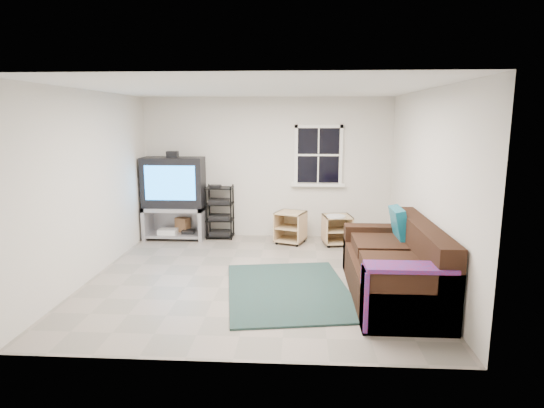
# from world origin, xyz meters

# --- Properties ---
(room) EXTENTS (4.60, 4.62, 4.60)m
(room) POSITION_xyz_m (0.95, 2.27, 1.48)
(room) COLOR gray
(room) RESTS_ON ground
(tv_unit) EXTENTS (1.11, 0.55, 1.63)m
(tv_unit) POSITION_xyz_m (-1.70, 2.00, 0.89)
(tv_unit) COLOR #95959C
(tv_unit) RESTS_ON ground
(av_rack) EXTENTS (0.50, 0.36, 1.00)m
(av_rack) POSITION_xyz_m (-0.87, 2.10, 0.43)
(av_rack) COLOR black
(av_rack) RESTS_ON ground
(side_table_left) EXTENTS (0.62, 0.62, 0.57)m
(side_table_left) POSITION_xyz_m (0.47, 1.86, 0.30)
(side_table_left) COLOR tan
(side_table_left) RESTS_ON ground
(side_table_right) EXTENTS (0.54, 0.54, 0.55)m
(side_table_right) POSITION_xyz_m (1.28, 1.78, 0.31)
(side_table_right) COLOR tan
(side_table_right) RESTS_ON ground
(sofa) EXTENTS (1.00, 2.25, 1.03)m
(sofa) POSITION_xyz_m (1.82, -0.60, 0.36)
(sofa) COLOR black
(sofa) RESTS_ON ground
(shag_rug) EXTENTS (1.86, 2.34, 0.03)m
(shag_rug) POSITION_xyz_m (0.48, -0.52, 0.01)
(shag_rug) COLOR black
(shag_rug) RESTS_ON ground
(paper_bag) EXTENTS (0.30, 0.26, 0.37)m
(paper_bag) POSITION_xyz_m (-1.59, 2.13, 0.18)
(paper_bag) COLOR #9A6D45
(paper_bag) RESTS_ON ground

